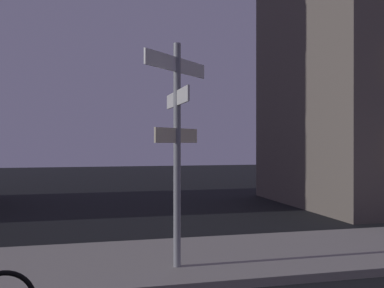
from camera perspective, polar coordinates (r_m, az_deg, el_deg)
name	(u,v)px	position (r m, az deg, el deg)	size (l,w,h in m)	color
sidewalk_kerb	(227,257)	(8.35, 4.56, -14.34)	(40.00, 3.01, 0.14)	gray
signpost	(177,132)	(7.21, -1.93, 1.56)	(1.26, 1.62, 3.64)	gray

